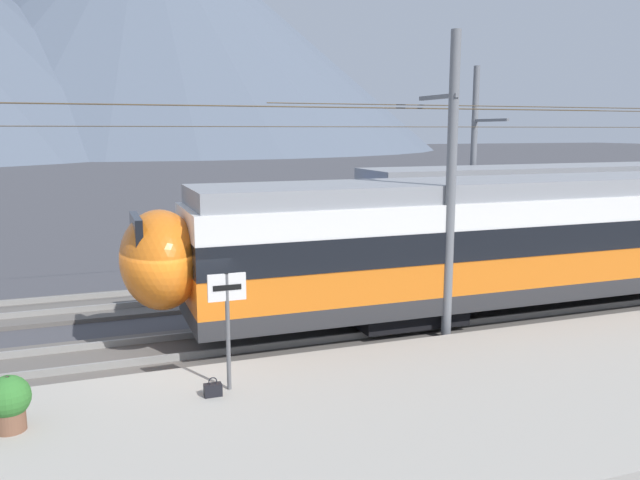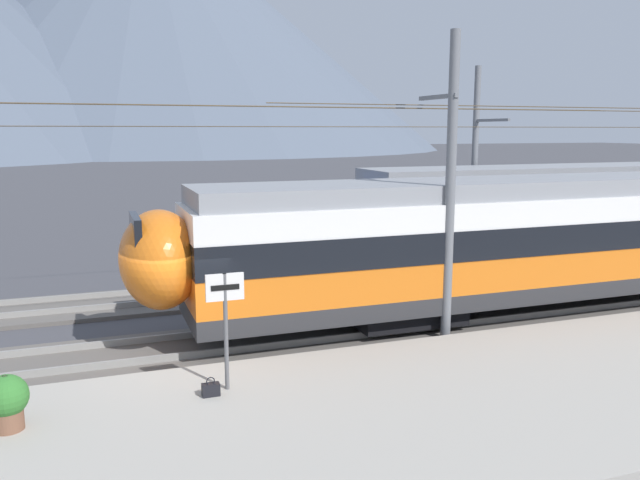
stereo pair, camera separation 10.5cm
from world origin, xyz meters
name	(u,v)px [view 2 (the right image)]	position (x,y,z in m)	size (l,w,h in m)	color
ground_plane	(171,370)	(0.00, 0.00, 0.00)	(400.00, 400.00, 0.00)	#424247
platform_slab	(203,448)	(0.00, -4.08, 0.19)	(120.00, 6.27, 0.38)	#A39E93
track_near	(166,353)	(0.00, 0.95, 0.07)	(120.00, 3.00, 0.28)	#5B5651
track_far	(148,301)	(0.00, 5.77, 0.07)	(120.00, 3.00, 0.28)	#5B5651
catenary_mast_mid	(448,184)	(6.54, -0.35, 3.89)	(44.52, 1.70, 7.40)	slate
catenary_mast_far_side	(477,163)	(12.51, 7.51, 3.92)	(44.52, 2.19, 7.53)	slate
platform_sign	(225,305)	(0.76, -2.34, 2.00)	(0.70, 0.08, 2.20)	#59595B
handbag_near_sign	(211,389)	(0.42, -2.54, 0.50)	(0.32, 0.18, 0.36)	black
potted_plant_platform_edge	(7,399)	(-2.89, -2.77, 0.91)	(0.69, 0.69, 0.92)	brown
mountain_central_peak	(152,26)	(17.00, 174.41, 33.37)	(157.37, 157.37, 66.73)	#515B6B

